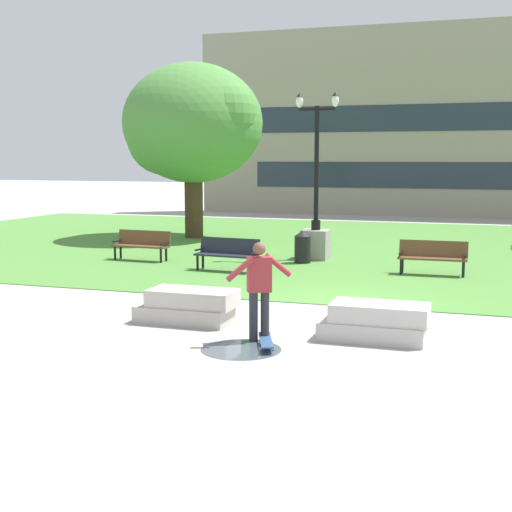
{
  "coord_description": "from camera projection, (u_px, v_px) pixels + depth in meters",
  "views": [
    {
      "loc": [
        3.07,
        -14.61,
        3.12
      ],
      "look_at": [
        -1.31,
        -1.4,
        1.2
      ],
      "focal_mm": 50.0,
      "sensor_mm": 36.0,
      "label": 1
    }
  ],
  "objects": [
    {
      "name": "ground_plane",
      "position": [
        335.0,
        306.0,
        15.12
      ],
      "size": [
        140.0,
        140.0,
        0.0
      ],
      "primitive_type": "plane",
      "color": "#A3A09B"
    },
    {
      "name": "grass_lawn",
      "position": [
        396.0,
        249.0,
        24.52
      ],
      "size": [
        40.0,
        20.0,
        0.02
      ],
      "primitive_type": "cube",
      "color": "#4C8438",
      "rests_on": "ground"
    },
    {
      "name": "concrete_block_center",
      "position": [
        188.0,
        306.0,
        13.6
      ],
      "size": [
        1.89,
        0.9,
        0.64
      ],
      "color": "#B2ADA3",
      "rests_on": "ground"
    },
    {
      "name": "concrete_block_left",
      "position": [
        376.0,
        322.0,
        12.29
      ],
      "size": [
        1.85,
        0.9,
        0.64
      ],
      "color": "#BCB7B2",
      "rests_on": "ground"
    },
    {
      "name": "person_skateboarder",
      "position": [
        259.0,
        285.0,
        12.11
      ],
      "size": [
        0.94,
        0.98,
        1.71
      ],
      "color": "#28282D",
      "rests_on": "ground"
    },
    {
      "name": "skateboard",
      "position": [
        266.0,
        342.0,
        11.83
      ],
      "size": [
        0.55,
        1.02,
        0.14
      ],
      "color": "#2D4C75",
      "rests_on": "ground"
    },
    {
      "name": "puddle",
      "position": [
        241.0,
        349.0,
        11.69
      ],
      "size": [
        1.33,
        1.33,
        0.01
      ],
      "primitive_type": "cylinder",
      "color": "#47515B",
      "rests_on": "ground"
    },
    {
      "name": "park_bench_near_left",
      "position": [
        142.0,
        243.0,
        21.68
      ],
      "size": [
        1.83,
        0.64,
        0.9
      ],
      "color": "brown",
      "rests_on": "grass_lawn"
    },
    {
      "name": "park_bench_near_right",
      "position": [
        433.0,
        255.0,
        19.0
      ],
      "size": [
        1.81,
        0.55,
        0.9
      ],
      "color": "brown",
      "rests_on": "grass_lawn"
    },
    {
      "name": "park_bench_far_right",
      "position": [
        228.0,
        252.0,
        19.64
      ],
      "size": [
        1.84,
        0.7,
        0.9
      ],
      "color": "#1E232D",
      "rests_on": "grass_lawn"
    },
    {
      "name": "lamp_post_left",
      "position": [
        316.0,
        226.0,
        21.89
      ],
      "size": [
        1.32,
        0.8,
        5.05
      ],
      "color": "gray",
      "rests_on": "grass_lawn"
    },
    {
      "name": "tree_near_right",
      "position": [
        191.0,
        125.0,
        27.38
      ],
      "size": [
        5.64,
        5.38,
        6.71
      ],
      "color": "#42301E",
      "rests_on": "grass_lawn"
    },
    {
      "name": "trash_bin",
      "position": [
        303.0,
        247.0,
        21.12
      ],
      "size": [
        0.49,
        0.49,
        0.96
      ],
      "color": "black",
      "rests_on": "grass_lawn"
    },
    {
      "name": "building_facade_distant",
      "position": [
        439.0,
        121.0,
        37.39
      ],
      "size": [
        26.35,
        1.03,
        10.06
      ],
      "color": "gray",
      "rests_on": "ground"
    }
  ]
}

